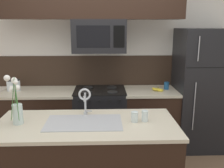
{
  "coord_description": "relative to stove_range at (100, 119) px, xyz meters",
  "views": [
    {
      "loc": [
        0.06,
        -2.69,
        1.87
      ],
      "look_at": [
        0.16,
        0.27,
        1.16
      ],
      "focal_mm": 40.0,
      "sensor_mm": 36.0,
      "label": 1
    }
  ],
  "objects": [
    {
      "name": "flower_vase",
      "position": [
        -0.8,
        -1.25,
        0.62
      ],
      "size": [
        0.14,
        0.19,
        0.51
      ],
      "color": "silver",
      "rests_on": "island_counter"
    },
    {
      "name": "coffee_tin",
      "position": [
        1.01,
        0.05,
        0.5
      ],
      "size": [
        0.08,
        0.08,
        0.11
      ],
      "primitive_type": "cylinder",
      "color": "#1E5184",
      "rests_on": "back_counter_right"
    },
    {
      "name": "spare_glass",
      "position": [
        0.47,
        -1.22,
        0.5
      ],
      "size": [
        0.07,
        0.07,
        0.11
      ],
      "color": "silver",
      "rests_on": "island_counter"
    },
    {
      "name": "refrigerator",
      "position": [
        1.54,
        0.02,
        0.45
      ],
      "size": [
        0.79,
        0.74,
        1.81
      ],
      "color": "black",
      "rests_on": "ground"
    },
    {
      "name": "sink_faucet",
      "position": [
        -0.14,
        -1.04,
        0.65
      ],
      "size": [
        0.14,
        0.14,
        0.31
      ],
      "color": "#B7BABF",
      "rests_on": "island_counter"
    },
    {
      "name": "banana_bunch",
      "position": [
        0.86,
        -0.06,
        0.47
      ],
      "size": [
        0.19,
        0.12,
        0.08
      ],
      "color": "yellow",
      "rests_on": "back_counter_right"
    },
    {
      "name": "splash_band",
      "position": [
        -0.0,
        0.32,
        0.69
      ],
      "size": [
        3.62,
        0.01,
        0.48
      ],
      "primitive_type": "cube",
      "color": "#332319",
      "rests_on": "rear_partition"
    },
    {
      "name": "stove_range",
      "position": [
        0.0,
        0.0,
        0.0
      ],
      "size": [
        0.76,
        0.64,
        0.93
      ],
      "color": "black",
      "rests_on": "ground"
    },
    {
      "name": "island_counter",
      "position": [
        -0.12,
        -1.25,
        -0.01
      ],
      "size": [
        1.82,
        0.81,
        0.91
      ],
      "color": "black",
      "rests_on": "ground"
    },
    {
      "name": "storage_jar_medium",
      "position": [
        -1.22,
        0.03,
        0.54
      ],
      "size": [
        0.09,
        0.09,
        0.18
      ],
      "color": "silver",
      "rests_on": "back_counter_left"
    },
    {
      "name": "rear_partition",
      "position": [
        0.3,
        0.38,
        0.84
      ],
      "size": [
        5.2,
        0.1,
        2.6
      ],
      "primitive_type": "cube",
      "color": "silver",
      "rests_on": "ground"
    },
    {
      "name": "back_counter_left",
      "position": [
        -0.9,
        0.0,
        -0.01
      ],
      "size": [
        1.08,
        0.65,
        0.91
      ],
      "color": "black",
      "rests_on": "ground"
    },
    {
      "name": "back_counter_right",
      "position": [
        0.77,
        0.0,
        -0.01
      ],
      "size": [
        0.8,
        0.65,
        0.91
      ],
      "color": "black",
      "rests_on": "ground"
    },
    {
      "name": "drinking_glass",
      "position": [
        0.37,
        -1.24,
        0.5
      ],
      "size": [
        0.07,
        0.07,
        0.11
      ],
      "color": "silver",
      "rests_on": "island_counter"
    },
    {
      "name": "kitchen_sink",
      "position": [
        -0.14,
        -1.25,
        0.38
      ],
      "size": [
        0.76,
        0.43,
        0.16
      ],
      "color": "#ADAFB5",
      "rests_on": "island_counter"
    },
    {
      "name": "storage_jar_tall",
      "position": [
        -1.33,
        0.03,
        0.53
      ],
      "size": [
        0.1,
        0.1,
        0.17
      ],
      "color": "silver",
      "rests_on": "back_counter_left"
    },
    {
      "name": "microwave",
      "position": [
        0.0,
        -0.02,
        1.25
      ],
      "size": [
        0.74,
        0.4,
        0.46
      ],
      "color": "black"
    }
  ]
}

